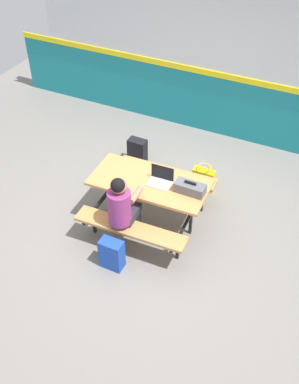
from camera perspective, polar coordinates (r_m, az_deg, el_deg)
ground_plane at (r=6.65m, az=-0.38°, el=-3.56°), size 10.00×10.00×0.02m
accent_backdrop at (r=8.01m, az=8.39°, el=15.25°), size 8.00×0.14×2.60m
picnic_table_main at (r=6.24m, az=0.00°, el=0.15°), size 1.63×1.62×0.74m
student_nearer at (r=5.82m, az=-3.43°, el=-1.74°), size 0.37×0.53×1.21m
laptop_silver at (r=6.09m, az=1.39°, el=1.55°), size 0.33×0.23×0.22m
toolbox_grey at (r=5.93m, az=5.10°, el=0.49°), size 0.40×0.18×0.18m
backpack_dark at (r=5.91m, az=-4.71°, el=-7.74°), size 0.30×0.22×0.44m
tote_bag_bright at (r=7.10m, az=6.78°, el=1.65°), size 0.34×0.21×0.43m
satchel_spare at (r=7.60m, az=-1.50°, el=5.14°), size 0.30×0.22×0.44m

